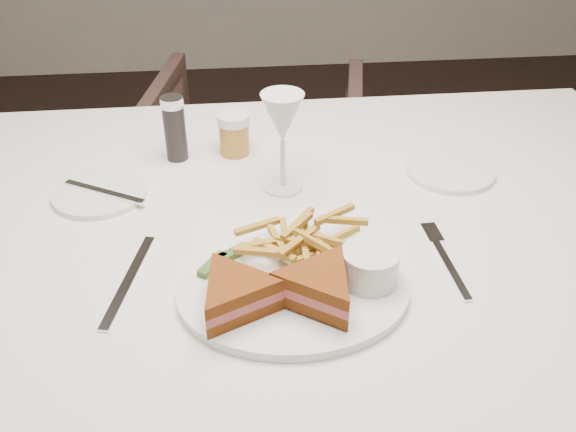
{
  "coord_description": "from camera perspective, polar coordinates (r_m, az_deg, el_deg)",
  "views": [
    {
      "loc": [
        -0.02,
        -0.95,
        1.34
      ],
      "look_at": [
        0.06,
        -0.16,
        0.8
      ],
      "focal_mm": 40.0,
      "sensor_mm": 36.0,
      "label": 1
    }
  ],
  "objects": [
    {
      "name": "table",
      "position": [
        1.28,
        -0.23,
        -14.61
      ],
      "size": [
        1.43,
        0.96,
        0.75
      ],
      "primitive_type": "cube",
      "rotation": [
        0.0,
        0.0,
        0.0
      ],
      "color": "silver",
      "rests_on": "ground"
    },
    {
      "name": "table_setting",
      "position": [
        0.95,
        -0.37,
        -1.25
      ],
      "size": [
        0.78,
        0.58,
        0.18
      ],
      "color": "white",
      "rests_on": "table"
    },
    {
      "name": "chair_far",
      "position": [
        2.03,
        -2.88,
        4.42
      ],
      "size": [
        0.75,
        0.71,
        0.66
      ],
      "primitive_type": "imported",
      "rotation": [
        0.0,
        0.0,
        2.95
      ],
      "color": "#4B342E",
      "rests_on": "ground"
    }
  ]
}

